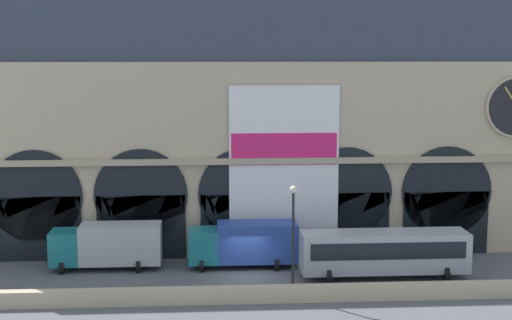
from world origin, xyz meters
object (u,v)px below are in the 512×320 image
object	(u,v)px
box_truck_midwest	(108,245)
box_truck_center	(244,243)
street_lamp_quayside	(293,227)
bus_mideast	(384,252)

from	to	relation	value
box_truck_midwest	box_truck_center	xyz separation A→B (m)	(9.39, -0.17, 0.00)
box_truck_center	street_lamp_quayside	world-z (taller)	street_lamp_quayside
bus_mideast	street_lamp_quayside	size ratio (longest dim) A/B	1.59
box_truck_midwest	street_lamp_quayside	size ratio (longest dim) A/B	1.09
box_truck_midwest	bus_mideast	size ratio (longest dim) A/B	0.68
box_truck_midwest	box_truck_center	world-z (taller)	same
bus_mideast	box_truck_midwest	bearing A→B (deg)	169.81
box_truck_midwest	box_truck_center	size ratio (longest dim) A/B	1.00
box_truck_midwest	box_truck_center	bearing A→B (deg)	-1.02
box_truck_midwest	box_truck_center	distance (m)	9.39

